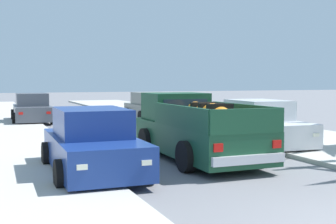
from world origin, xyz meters
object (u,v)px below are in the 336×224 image
car_right_mid (150,107)px  pickup_truck (195,130)px  car_right_near (32,109)px  car_left_mid (92,144)px  car_left_far (259,125)px

car_right_mid → pickup_truck: bearing=-104.0°
car_right_near → car_right_mid: (6.10, -1.02, 0.00)m
pickup_truck → car_right_near: pickup_truck is taller
car_left_mid → car_right_mid: (6.04, 12.76, 0.00)m
pickup_truck → car_right_mid: (2.93, 11.79, -0.10)m
car_right_near → car_left_mid: bearing=-89.7°
car_left_far → car_right_near: bearing=118.1°
car_right_near → car_right_mid: size_ratio=1.00×
car_right_mid → car_right_near: bearing=170.5°
car_left_far → car_right_mid: bearing=90.3°
car_left_far → car_left_mid: bearing=-159.4°
car_right_near → car_left_mid: size_ratio=1.00×
pickup_truck → car_right_near: 13.19m
car_right_near → car_right_mid: same height
pickup_truck → car_left_far: (2.98, 1.31, -0.10)m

